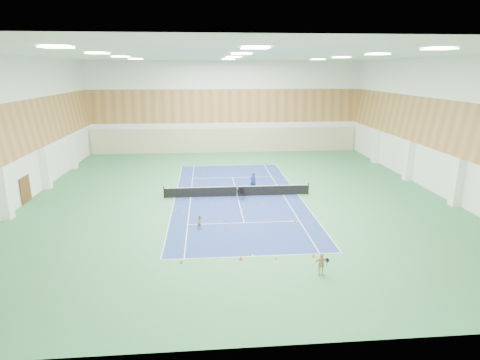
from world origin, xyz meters
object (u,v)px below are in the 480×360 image
child_apron (321,264)px  ball_cart (241,194)px  child_court (200,222)px  tennis_net (237,190)px  coach (253,181)px

child_apron → ball_cart: 13.89m
child_court → child_apron: size_ratio=0.80×
tennis_net → child_court: size_ratio=12.39×
tennis_net → coach: (1.61, 1.86, 0.29)m
tennis_net → ball_cart: tennis_net is taller
coach → ball_cart: 3.09m
child_court → ball_cart: child_court is taller
child_apron → ball_cart: bearing=104.3°
tennis_net → ball_cart: 0.93m
tennis_net → child_court: tennis_net is taller
tennis_net → child_apron: bearing=-76.6°
coach → child_apron: size_ratio=1.31×
tennis_net → child_apron: size_ratio=9.97×
child_apron → tennis_net: bearing=104.5°
tennis_net → coach: bearing=49.1°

